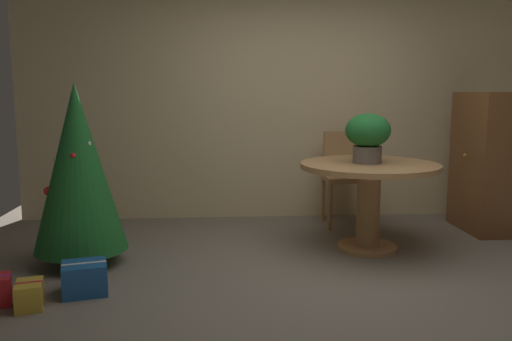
% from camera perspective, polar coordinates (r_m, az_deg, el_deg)
% --- Properties ---
extents(ground_plane, '(6.60, 6.60, 0.00)m').
position_cam_1_polar(ground_plane, '(3.92, 9.15, -12.21)').
color(ground_plane, '#756B5B').
extents(back_wall_panel, '(6.00, 0.10, 2.60)m').
position_cam_1_polar(back_wall_panel, '(5.83, 4.52, 7.70)').
color(back_wall_panel, beige).
rests_on(back_wall_panel, ground_plane).
extents(round_dining_table, '(1.20, 1.20, 0.77)m').
position_cam_1_polar(round_dining_table, '(4.68, 12.12, -1.59)').
color(round_dining_table, '#B27F4C').
rests_on(round_dining_table, ground_plane).
extents(flower_vase, '(0.39, 0.39, 0.43)m').
position_cam_1_polar(flower_vase, '(4.64, 12.02, 3.85)').
color(flower_vase, '#665B51').
rests_on(flower_vase, round_dining_table).
extents(wooden_chair_far, '(0.44, 0.42, 0.97)m').
position_cam_1_polar(wooden_chair_far, '(5.57, 9.49, -0.13)').
color(wooden_chair_far, '#B27F4C').
rests_on(wooden_chair_far, ground_plane).
extents(holiday_tree, '(0.73, 0.73, 1.46)m').
position_cam_1_polar(holiday_tree, '(4.38, -18.70, 0.30)').
color(holiday_tree, brown).
rests_on(holiday_tree, ground_plane).
extents(gift_box_gold, '(0.21, 0.26, 0.17)m').
position_cam_1_polar(gift_box_gold, '(3.78, -23.30, -12.26)').
color(gift_box_gold, gold).
rests_on(gift_box_gold, ground_plane).
extents(gift_box_blue, '(0.35, 0.33, 0.22)m').
position_cam_1_polar(gift_box_blue, '(3.89, -18.04, -11.02)').
color(gift_box_blue, '#1E569E').
rests_on(gift_box_blue, ground_plane).
extents(wooden_cabinet, '(0.50, 0.75, 1.38)m').
position_cam_1_polar(wooden_cabinet, '(5.71, 23.84, 0.83)').
color(wooden_cabinet, brown).
rests_on(wooden_cabinet, ground_plane).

